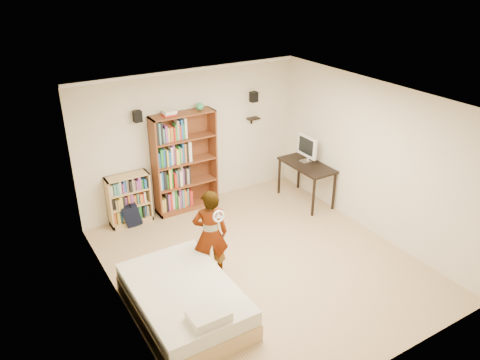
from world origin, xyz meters
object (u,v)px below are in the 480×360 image
at_px(tall_bookshelf, 185,163).
at_px(person, 210,234).
at_px(computer_desk, 306,183).
at_px(daybed, 184,297).
at_px(low_bookshelf, 129,199).

relative_size(tall_bookshelf, person, 1.33).
relative_size(computer_desk, daybed, 0.60).
xyz_separation_m(low_bookshelf, person, (0.54, -2.17, 0.25)).
height_order(tall_bookshelf, person, tall_bookshelf).
bearing_deg(tall_bookshelf, person, -105.58).
xyz_separation_m(computer_desk, person, (-2.77, -1.16, 0.32)).
height_order(tall_bookshelf, daybed, tall_bookshelf).
bearing_deg(low_bookshelf, daybed, -94.26).
bearing_deg(low_bookshelf, person, -76.01).
bearing_deg(daybed, person, 39.19).
bearing_deg(tall_bookshelf, low_bookshelf, 178.29).
relative_size(daybed, person, 1.36).
xyz_separation_m(low_bookshelf, daybed, (-0.21, -2.78, -0.19)).
relative_size(low_bookshelf, daybed, 0.49).
distance_m(tall_bookshelf, low_bookshelf, 1.24).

